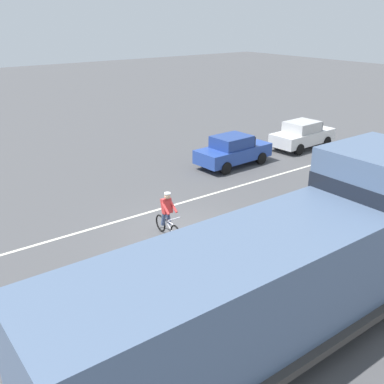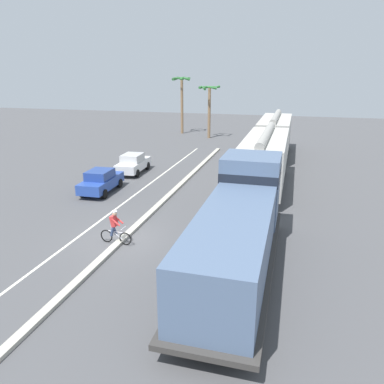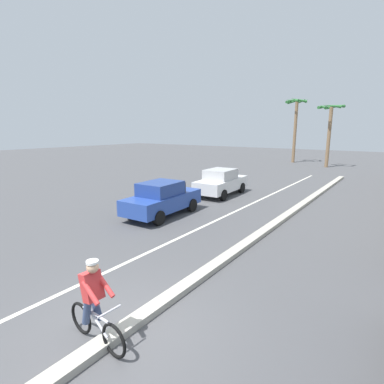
{
  "view_description": "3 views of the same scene",
  "coord_description": "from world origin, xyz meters",
  "px_view_note": "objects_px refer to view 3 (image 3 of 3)",
  "views": [
    {
      "loc": [
        11.98,
        -8.47,
        7.54
      ],
      "look_at": [
        -0.83,
        1.11,
        1.15
      ],
      "focal_mm": 42.0,
      "sensor_mm": 36.0,
      "label": 1
    },
    {
      "loc": [
        7.95,
        -15.76,
        8.12
      ],
      "look_at": [
        2.98,
        2.29,
        2.1
      ],
      "focal_mm": 35.0,
      "sensor_mm": 36.0,
      "label": 2
    },
    {
      "loc": [
        4.21,
        -3.49,
        4.02
      ],
      "look_at": [
        -4.49,
        8.68,
        0.87
      ],
      "focal_mm": 28.0,
      "sensor_mm": 36.0,
      "label": 3
    }
  ],
  "objects_px": {
    "cyclist": "(94,305)",
    "parked_car_white": "(221,182)",
    "palm_tree_near": "(296,115)",
    "palm_tree_far": "(330,121)",
    "parked_car_blue": "(162,199)"
  },
  "relations": [
    {
      "from": "parked_car_white",
      "to": "palm_tree_near",
      "type": "height_order",
      "value": "palm_tree_near"
    },
    {
      "from": "parked_car_white",
      "to": "palm_tree_near",
      "type": "distance_m",
      "value": 22.15
    },
    {
      "from": "cyclist",
      "to": "parked_car_white",
      "type": "bearing_deg",
      "value": 110.25
    },
    {
      "from": "cyclist",
      "to": "palm_tree_near",
      "type": "distance_m",
      "value": 35.41
    },
    {
      "from": "cyclist",
      "to": "palm_tree_far",
      "type": "relative_size",
      "value": 0.26
    },
    {
      "from": "palm_tree_near",
      "to": "palm_tree_far",
      "type": "bearing_deg",
      "value": -32.31
    },
    {
      "from": "palm_tree_near",
      "to": "palm_tree_far",
      "type": "xyz_separation_m",
      "value": [
        4.38,
        -2.77,
        -0.81
      ]
    },
    {
      "from": "cyclist",
      "to": "palm_tree_far",
      "type": "xyz_separation_m",
      "value": [
        -2.57,
        31.61,
        4.02
      ]
    },
    {
      "from": "parked_car_white",
      "to": "cyclist",
      "type": "bearing_deg",
      "value": -69.75
    },
    {
      "from": "parked_car_blue",
      "to": "parked_car_white",
      "type": "height_order",
      "value": "same"
    },
    {
      "from": "cyclist",
      "to": "palm_tree_near",
      "type": "bearing_deg",
      "value": 101.43
    },
    {
      "from": "parked_car_blue",
      "to": "palm_tree_far",
      "type": "distance_m",
      "value": 24.69
    },
    {
      "from": "parked_car_blue",
      "to": "cyclist",
      "type": "height_order",
      "value": "cyclist"
    },
    {
      "from": "parked_car_blue",
      "to": "palm_tree_near",
      "type": "height_order",
      "value": "palm_tree_near"
    },
    {
      "from": "palm_tree_far",
      "to": "cyclist",
      "type": "bearing_deg",
      "value": -85.35
    }
  ]
}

